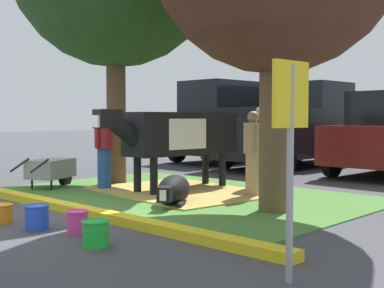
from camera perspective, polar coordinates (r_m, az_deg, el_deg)
ground_plane at (r=8.08m, az=-14.50°, el=-7.13°), size 80.00×80.00×0.00m
grass_island at (r=9.30m, az=-0.95°, el=-5.65°), size 6.50×4.38×0.02m
curb_yellow at (r=7.82m, az=-13.18°, el=-7.00°), size 7.70×0.24×0.12m
hay_bedding at (r=9.59m, az=-1.24°, el=-5.30°), size 3.46×2.76×0.04m
cow_holstein at (r=9.69m, az=-1.65°, el=1.10°), size 0.87×3.14×1.54m
calf_lying at (r=8.25m, az=-2.06°, el=-5.15°), size 1.00×1.27×0.48m
person_handler at (r=10.00m, az=-9.74°, el=-0.26°), size 0.34×0.51×1.58m
person_visitor_near at (r=10.05m, az=7.65°, el=-0.12°), size 0.46×0.34×1.61m
person_visitor_far at (r=9.06m, az=6.80°, el=-0.82°), size 0.34×0.48×1.52m
wheelbarrow at (r=10.50m, az=-15.35°, el=-2.70°), size 1.05×1.57×0.63m
parking_sign at (r=4.37m, az=10.88°, el=1.89°), size 0.08×0.44×1.88m
bucket_orange at (r=7.32m, az=-20.46°, el=-7.21°), size 0.32×0.32×0.25m
bucket_blue at (r=6.77m, az=-16.86°, el=-7.73°), size 0.32×0.32×0.31m
bucket_pink at (r=6.42m, az=-12.61°, el=-8.39°), size 0.28×0.28×0.28m
bucket_green at (r=5.74m, az=-10.64°, el=-9.68°), size 0.31×0.31×0.29m
suv_black at (r=16.46m, az=4.39°, el=2.50°), size 2.23×4.65×2.52m
pickup_truck_black at (r=14.86m, az=11.33°, el=1.80°), size 2.34×5.46×2.42m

